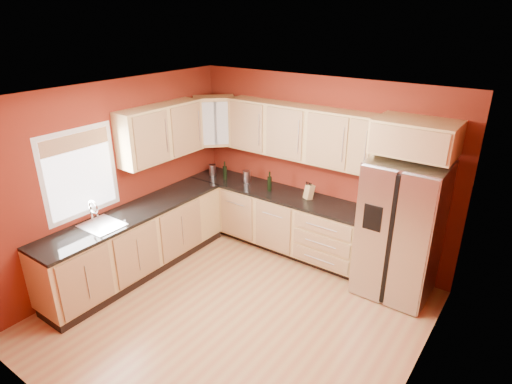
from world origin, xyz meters
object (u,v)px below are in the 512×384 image
(refrigerator, at_px, (400,229))
(soap_dispenser, at_px, (359,209))
(wine_bottle_a, at_px, (225,171))
(canister_left, at_px, (212,170))
(knife_block, at_px, (309,192))

(refrigerator, height_order, soap_dispenser, refrigerator)
(wine_bottle_a, distance_m, soap_dispenser, 2.26)
(soap_dispenser, bearing_deg, refrigerator, 0.37)
(refrigerator, height_order, canister_left, refrigerator)
(soap_dispenser, bearing_deg, knife_block, 172.16)
(refrigerator, height_order, knife_block, refrigerator)
(knife_block, height_order, soap_dispenser, knife_block)
(wine_bottle_a, xyz_separation_m, knife_block, (1.46, 0.10, -0.04))
(wine_bottle_a, height_order, soap_dispenser, wine_bottle_a)
(refrigerator, distance_m, wine_bottle_a, 2.82)
(canister_left, xyz_separation_m, wine_bottle_a, (0.28, -0.03, 0.06))
(wine_bottle_a, bearing_deg, refrigerator, -0.11)
(refrigerator, xyz_separation_m, wine_bottle_a, (-2.81, 0.01, 0.18))
(knife_block, distance_m, soap_dispenser, 0.81)
(wine_bottle_a, relative_size, soap_dispenser, 1.46)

